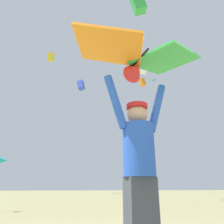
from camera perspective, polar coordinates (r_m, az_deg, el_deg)
The scene contains 9 objects.
kite_flyer_person at distance 2.34m, azimuth 7.22°, elevation -13.74°, with size 0.81×0.39×1.92m.
held_stunt_kite at distance 2.71m, azimuth 6.77°, elevation 13.86°, with size 1.68×0.99×0.39m.
distant_kite_orange_high_right at distance 36.76m, azimuth 8.03°, elevation 7.75°, with size 1.18×1.07×1.45m.
distant_kite_white_far_center at distance 16.75m, azimuth 8.02°, elevation 10.51°, with size 0.76×0.77×0.23m.
distant_kite_blue_low_left at distance 27.08m, azimuth -8.20°, elevation 7.02°, with size 1.08×1.14×1.30m.
distant_kite_yellow_mid_left at distance 38.12m, azimuth -15.84°, elevation 13.76°, with size 1.11×1.46×1.60m.
distant_kite_green_low_right at distance 17.61m, azimuth 6.97°, elevation 26.42°, with size 1.29×0.99×1.53m.
distant_kite_teal_overhead_distant at distance 28.67m, azimuth 10.99°, elevation 8.32°, with size 0.63×0.65×0.26m.
marker_flag at distance 8.37m, azimuth -27.06°, elevation -12.04°, with size 0.30×0.24×1.71m.
Camera 1 is at (-0.54, -2.23, 0.71)m, focal length 34.61 mm.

